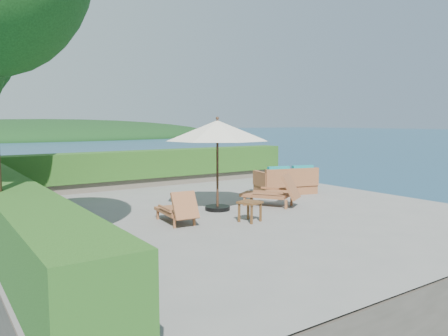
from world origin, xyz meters
TOP-DOWN VIEW (x-y plane):
  - ground at (0.00, 0.00)m, footprint 12.00×12.00m
  - foundation at (0.00, 0.00)m, footprint 12.00×12.00m
  - ocean at (0.00, 0.00)m, footprint 600.00×600.00m
  - offshore_island at (25.00, 140.00)m, footprint 126.00×57.60m
  - planter_wall_far at (0.00, 5.60)m, footprint 12.00×0.60m
  - planter_wall_left at (-5.60, 0.00)m, footprint 0.60×12.00m
  - hedge_far at (0.00, 5.60)m, footprint 12.40×0.90m
  - hedge_left at (-5.60, 0.00)m, footprint 0.90×12.40m
  - patio_umbrella at (-0.21, 0.37)m, footprint 3.43×3.43m
  - lounge_left at (-1.88, -0.42)m, footprint 0.72×1.48m
  - lounge_right at (1.43, -0.06)m, footprint 1.45×1.76m
  - side_table at (-0.34, -1.25)m, footprint 0.59×0.59m
  - wicker_loveseat at (3.24, 1.36)m, footprint 2.16×1.45m

SIDE VIEW (x-z plane):
  - offshore_island at x=25.00m, z-range -9.30..3.30m
  - ocean at x=0.00m, z-range -3.00..-3.00m
  - foundation at x=0.00m, z-range -3.05..-0.05m
  - ground at x=0.00m, z-range 0.00..0.00m
  - planter_wall_far at x=0.00m, z-range 0.00..0.36m
  - planter_wall_left at x=-5.60m, z-range 0.00..0.36m
  - lounge_left at x=-1.88m, z-range -0.07..0.76m
  - wicker_loveseat at x=3.24m, z-range -0.11..0.86m
  - lounge_right at x=1.43m, z-range -0.08..0.88m
  - side_table at x=-0.34m, z-range 0.16..0.67m
  - hedge_far at x=0.00m, z-range 0.35..1.35m
  - hedge_left at x=-5.60m, z-range 0.35..1.35m
  - patio_umbrella at x=-0.21m, z-range 0.88..3.45m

